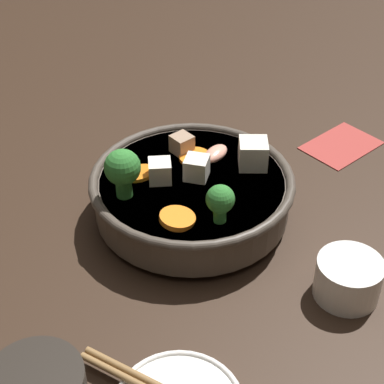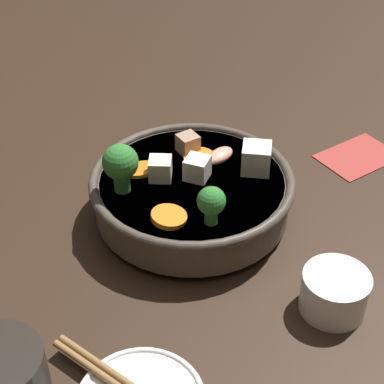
% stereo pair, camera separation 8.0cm
% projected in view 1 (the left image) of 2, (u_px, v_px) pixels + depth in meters
% --- Properties ---
extents(ground_plane, '(3.00, 3.00, 0.00)m').
position_uv_depth(ground_plane, '(192.00, 216.00, 0.83)').
color(ground_plane, black).
extents(stirfry_bowl, '(0.26, 0.26, 0.12)m').
position_uv_depth(stirfry_bowl, '(191.00, 191.00, 0.80)').
color(stirfry_bowl, '#51473D').
rests_on(stirfry_bowl, ground_plane).
extents(tea_cup, '(0.07, 0.07, 0.05)m').
position_uv_depth(tea_cup, '(348.00, 278.00, 0.70)').
color(tea_cup, white).
rests_on(tea_cup, ground_plane).
extents(napkin, '(0.12, 0.09, 0.00)m').
position_uv_depth(napkin, '(341.00, 145.00, 0.95)').
color(napkin, '#A33833').
rests_on(napkin, ground_plane).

